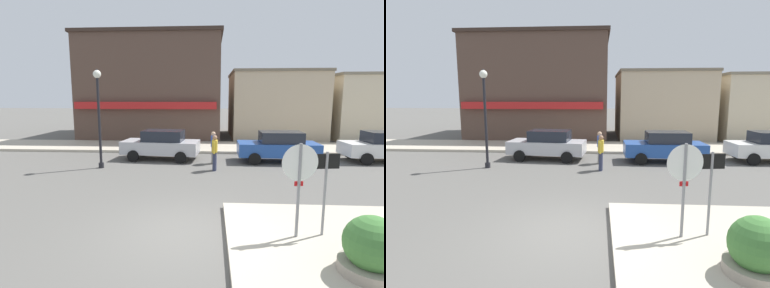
% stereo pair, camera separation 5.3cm
% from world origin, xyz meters
% --- Properties ---
extents(ground_plane, '(160.00, 160.00, 0.00)m').
position_xyz_m(ground_plane, '(0.00, 0.00, 0.00)').
color(ground_plane, '#5B5954').
extents(sidewalk_corner, '(6.40, 4.80, 0.15)m').
position_xyz_m(sidewalk_corner, '(4.23, -0.62, 0.07)').
color(sidewalk_corner, '#B7AD99').
rests_on(sidewalk_corner, ground).
extents(kerb_far, '(80.00, 4.00, 0.15)m').
position_xyz_m(kerb_far, '(0.00, 12.37, 0.07)').
color(kerb_far, '#B7AD99').
rests_on(kerb_far, ground).
extents(stop_sign, '(0.81, 0.13, 2.30)m').
position_xyz_m(stop_sign, '(2.61, -0.31, 1.52)').
color(stop_sign, gray).
rests_on(stop_sign, ground).
extents(one_way_sign, '(0.60, 0.09, 2.10)m').
position_xyz_m(one_way_sign, '(3.23, -0.19, 1.33)').
color(one_way_sign, gray).
rests_on(one_way_sign, ground).
extents(planter, '(1.10, 1.10, 1.23)m').
position_xyz_m(planter, '(3.53, -1.71, 0.56)').
color(planter, gray).
rests_on(planter, ground).
extents(lamp_post, '(0.36, 0.36, 4.54)m').
position_xyz_m(lamp_post, '(-4.49, 6.54, 2.96)').
color(lamp_post, black).
rests_on(lamp_post, ground).
extents(parked_car_nearest, '(4.15, 2.17, 1.56)m').
position_xyz_m(parked_car_nearest, '(-1.99, 8.67, 0.81)').
color(parked_car_nearest, '#B7B7BC').
rests_on(parked_car_nearest, ground).
extents(parked_car_second, '(4.02, 1.91, 1.56)m').
position_xyz_m(parked_car_second, '(4.06, 8.43, 0.81)').
color(parked_car_second, '#234C9E').
rests_on(parked_car_second, ground).
extents(parked_car_third, '(4.04, 1.96, 1.56)m').
position_xyz_m(parked_car_third, '(9.48, 8.79, 0.81)').
color(parked_car_third, white).
rests_on(parked_car_third, ground).
extents(pedestrian_crossing_near, '(0.27, 0.56, 1.61)m').
position_xyz_m(pedestrian_crossing_near, '(0.81, 6.37, 0.87)').
color(pedestrian_crossing_near, '#2D334C').
rests_on(pedestrian_crossing_near, ground).
extents(pedestrian_crossing_far, '(0.25, 0.56, 1.61)m').
position_xyz_m(pedestrian_crossing_far, '(0.76, 7.79, 0.87)').
color(pedestrian_crossing_far, gray).
rests_on(pedestrian_crossing_far, ground).
extents(building_corner_shop, '(10.99, 10.48, 8.03)m').
position_xyz_m(building_corner_shop, '(-4.07, 19.35, 4.02)').
color(building_corner_shop, brown).
rests_on(building_corner_shop, ground).
extents(building_storefront_left_near, '(7.03, 7.65, 5.28)m').
position_xyz_m(building_storefront_left_near, '(5.71, 18.67, 2.65)').
color(building_storefront_left_near, tan).
rests_on(building_storefront_left_near, ground).
extents(building_storefront_left_mid, '(8.27, 7.55, 5.03)m').
position_xyz_m(building_storefront_left_mid, '(13.94, 18.81, 2.52)').
color(building_storefront_left_mid, beige).
rests_on(building_storefront_left_mid, ground).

